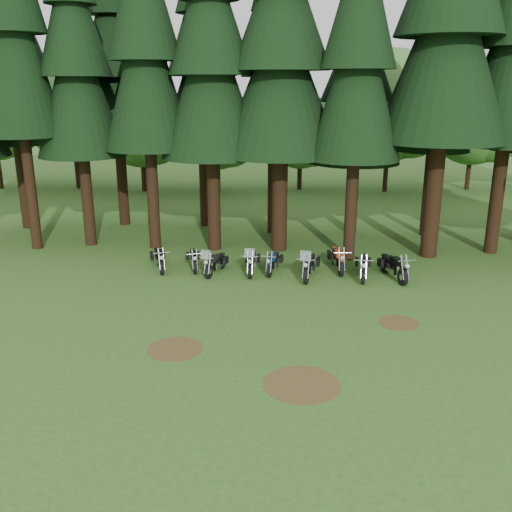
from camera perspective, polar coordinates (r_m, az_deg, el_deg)
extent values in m
plane|color=#2D591C|center=(20.08, 1.54, -6.96)|extent=(120.00, 120.00, 0.00)
cylinder|color=black|center=(30.56, -21.66, 6.85)|extent=(0.52, 0.52, 6.77)
cone|color=black|center=(30.23, -23.07, 19.02)|extent=(3.92, 3.92, 8.47)
cylinder|color=black|center=(30.47, -16.56, 6.13)|extent=(0.58, 0.58, 5.53)
cone|color=black|center=(29.99, -17.44, 16.10)|extent=(4.32, 4.32, 6.91)
cone|color=black|center=(30.15, -18.03, 22.29)|extent=(3.46, 3.46, 5.83)
cylinder|color=black|center=(29.13, -10.30, 6.55)|extent=(0.58, 0.58, 5.99)
cone|color=black|center=(28.67, -10.93, 17.89)|extent=(4.32, 4.32, 7.49)
cylinder|color=black|center=(28.50, -4.26, 6.11)|extent=(0.66, 0.66, 5.57)
cone|color=black|center=(27.99, -4.51, 16.89)|extent=(4.95, 4.95, 6.96)
cone|color=black|center=(28.18, -4.68, 23.59)|extent=(3.96, 3.96, 5.87)
cylinder|color=black|center=(28.29, 2.38, 6.19)|extent=(0.77, 0.77, 5.70)
cone|color=black|center=(27.78, 2.52, 17.32)|extent=(5.81, 5.81, 7.12)
cone|color=black|center=(28.00, 2.62, 24.21)|extent=(4.65, 4.65, 6.01)
cylinder|color=black|center=(27.04, 9.50, 5.48)|extent=(0.55, 0.55, 5.71)
cone|color=black|center=(26.51, 10.10, 17.14)|extent=(4.15, 4.15, 7.14)
cylinder|color=black|center=(28.36, 17.37, 6.41)|extent=(0.80, 0.80, 6.62)
cone|color=black|center=(27.98, 18.57, 19.25)|extent=(5.98, 5.98, 8.27)
cylinder|color=black|center=(30.11, 23.02, 6.15)|extent=(0.64, 0.64, 6.35)
cylinder|color=black|center=(35.45, -22.27, 7.30)|extent=(0.67, 0.67, 5.87)
cone|color=black|center=(35.07, -23.33, 16.36)|extent=(5.00, 5.00, 7.33)
cone|color=black|center=(35.27, -24.04, 21.95)|extent=(4.00, 4.00, 6.19)
cylinder|color=black|center=(34.54, -13.25, 7.60)|extent=(0.60, 0.60, 5.53)
cone|color=black|center=(34.12, -13.88, 16.40)|extent=(4.52, 4.52, 6.91)
cone|color=black|center=(34.26, -14.29, 21.85)|extent=(3.62, 3.62, 5.83)
cylinder|color=black|center=(33.54, -5.14, 7.73)|extent=(0.65, 0.65, 5.55)
cone|color=black|center=(33.10, -5.39, 16.86)|extent=(4.85, 4.85, 6.94)
cone|color=black|center=(33.26, -5.56, 22.52)|extent=(3.88, 3.88, 5.86)
cylinder|color=black|center=(31.75, 1.71, 7.23)|extent=(0.58, 0.58, 5.52)
cone|color=black|center=(31.29, 1.79, 16.82)|extent=(4.35, 4.35, 6.90)
cone|color=black|center=(31.44, 1.85, 22.77)|extent=(3.48, 3.48, 5.83)
cylinder|color=black|center=(32.30, 9.60, 6.43)|extent=(0.66, 0.66, 4.70)
cone|color=black|center=(31.80, 10.01, 14.42)|extent=(4.94, 4.94, 5.87)
cone|color=black|center=(31.80, 10.28, 19.41)|extent=(3.95, 3.95, 4.96)
cone|color=black|center=(31.98, 10.51, 23.35)|extent=(2.77, 2.77, 3.91)
cylinder|color=black|center=(32.53, 16.84, 6.79)|extent=(0.53, 0.53, 5.56)
cone|color=black|center=(32.08, 17.69, 16.19)|extent=(3.94, 3.94, 6.95)
cone|color=black|center=(32.25, 18.25, 22.01)|extent=(3.15, 3.15, 5.87)
sphere|color=#396B2B|center=(48.19, -23.91, 12.26)|extent=(5.55, 5.55, 5.55)
cylinder|color=black|center=(47.89, -17.48, 8.45)|extent=(0.36, 0.36, 3.29)
sphere|color=#396B2B|center=(47.49, -17.96, 13.69)|extent=(7.69, 7.69, 7.69)
sphere|color=#396B2B|center=(46.25, -16.70, 12.77)|extent=(5.49, 5.49, 5.49)
cylinder|color=black|center=(45.27, -11.18, 8.13)|extent=(0.36, 0.36, 2.80)
sphere|color=#396B2B|center=(44.86, -11.46, 12.84)|extent=(6.53, 6.53, 6.53)
sphere|color=#396B2B|center=(43.92, -10.21, 11.97)|extent=(4.67, 4.67, 4.67)
cylinder|color=black|center=(44.53, -3.82, 8.11)|extent=(0.36, 0.36, 2.55)
sphere|color=#396B2B|center=(44.13, -3.90, 12.47)|extent=(5.95, 5.95, 5.95)
sphere|color=#396B2B|center=(43.39, -2.64, 11.63)|extent=(4.25, 4.25, 4.25)
cylinder|color=black|center=(45.37, 4.38, 8.21)|extent=(0.36, 0.36, 2.47)
sphere|color=#396B2B|center=(44.98, 4.47, 12.36)|extent=(5.76, 5.76, 5.76)
sphere|color=#396B2B|center=(44.41, 5.77, 11.52)|extent=(4.12, 4.12, 4.12)
cylinder|color=black|center=(45.36, 12.86, 8.51)|extent=(0.36, 0.36, 3.52)
sphere|color=#396B2B|center=(44.94, 13.27, 14.43)|extent=(8.21, 8.21, 8.21)
sphere|color=#396B2B|center=(44.31, 15.24, 13.19)|extent=(5.87, 5.87, 5.87)
cylinder|color=black|center=(48.12, 20.48, 7.98)|extent=(0.36, 0.36, 2.94)
sphere|color=#396B2B|center=(47.73, 20.98, 12.62)|extent=(6.86, 6.86, 6.86)
sphere|color=#396B2B|center=(47.39, 22.55, 11.59)|extent=(4.90, 4.90, 4.90)
cylinder|color=#4C3D1E|center=(18.60, -8.07, -9.16)|extent=(1.80, 1.80, 0.01)
cylinder|color=#4C3D1E|center=(20.90, 14.10, -6.49)|extent=(1.40, 1.40, 0.01)
cylinder|color=#4C3D1E|center=(16.50, 4.62, -12.66)|extent=(2.20, 2.20, 0.01)
cylinder|color=black|center=(25.42, -9.41, -1.14)|extent=(0.36, 0.68, 0.67)
cylinder|color=black|center=(26.91, -9.84, -0.13)|extent=(0.36, 0.68, 0.67)
cube|color=silver|center=(26.18, -9.65, -0.40)|extent=(0.51, 0.77, 0.35)
cube|color=black|center=(25.86, -9.63, 0.23)|extent=(0.48, 0.63, 0.24)
cube|color=black|center=(26.31, -9.75, 0.43)|extent=(0.48, 0.63, 0.12)
cylinder|color=black|center=(25.34, -6.13, -1.12)|extent=(0.27, 0.63, 0.62)
cylinder|color=black|center=(26.72, -6.35, -0.16)|extent=(0.27, 0.63, 0.62)
cube|color=silver|center=(26.05, -6.26, -0.42)|extent=(0.41, 0.70, 0.32)
cube|color=black|center=(25.75, -6.25, 0.15)|extent=(0.39, 0.57, 0.22)
cube|color=black|center=(26.17, -6.31, 0.34)|extent=(0.39, 0.57, 0.11)
cylinder|color=black|center=(24.67, -4.75, -1.57)|extent=(0.30, 0.64, 0.63)
cylinder|color=black|center=(25.96, -3.43, -0.59)|extent=(0.30, 0.64, 0.63)
cube|color=silver|center=(25.33, -4.04, -0.85)|extent=(0.44, 0.72, 0.33)
cube|color=black|center=(25.04, -4.25, -0.24)|extent=(0.42, 0.58, 0.23)
cube|color=black|center=(25.43, -3.85, -0.05)|extent=(0.42, 0.58, 0.11)
cube|color=silver|center=(24.17, -5.08, 0.14)|extent=(0.42, 0.23, 0.38)
cylinder|color=black|center=(24.59, -0.59, -1.53)|extent=(0.15, 0.67, 0.67)
cylinder|color=black|center=(26.08, -0.31, -0.43)|extent=(0.15, 0.67, 0.67)
cube|color=silver|center=(25.36, -0.44, -0.73)|extent=(0.29, 0.71, 0.35)
cube|color=black|center=(25.02, -0.48, -0.09)|extent=(0.31, 0.56, 0.24)
cube|color=black|center=(25.48, -0.40, 0.13)|extent=(0.31, 0.56, 0.12)
cube|color=silver|center=(24.03, -0.65, 0.29)|extent=(0.43, 0.13, 0.40)
cylinder|color=black|center=(24.77, 1.35, -1.44)|extent=(0.25, 0.64, 0.63)
cylinder|color=black|center=(26.14, 2.06, -0.45)|extent=(0.25, 0.64, 0.63)
cube|color=silver|center=(25.47, 1.74, -0.71)|extent=(0.38, 0.70, 0.32)
cube|color=navy|center=(25.17, 1.64, -0.12)|extent=(0.38, 0.57, 0.23)
cube|color=black|center=(25.59, 1.85, 0.08)|extent=(0.38, 0.57, 0.11)
cylinder|color=black|center=(24.04, 5.04, -1.98)|extent=(0.27, 0.73, 0.72)
cylinder|color=black|center=(25.62, 5.60, -0.78)|extent=(0.27, 0.73, 0.72)
cube|color=silver|center=(24.85, 5.35, -1.11)|extent=(0.43, 0.80, 0.37)
cube|color=black|center=(24.50, 5.29, -0.42)|extent=(0.42, 0.64, 0.26)
cube|color=black|center=(24.98, 5.46, -0.18)|extent=(0.42, 0.64, 0.13)
cube|color=silver|center=(23.44, 4.98, 0.00)|extent=(0.47, 0.21, 0.43)
cylinder|color=black|center=(25.16, 8.48, -1.23)|extent=(0.22, 0.73, 0.72)
cylinder|color=black|center=(26.74, 7.86, -0.10)|extent=(0.22, 0.73, 0.72)
cube|color=silver|center=(25.97, 8.15, -0.40)|extent=(0.37, 0.78, 0.37)
cube|color=#D5431B|center=(25.62, 8.28, 0.26)|extent=(0.38, 0.62, 0.26)
cube|color=black|center=(26.10, 8.09, 0.49)|extent=(0.38, 0.62, 0.13)
cylinder|color=black|center=(24.36, 10.66, -1.98)|extent=(0.22, 0.71, 0.69)
cylinder|color=black|center=(25.91, 10.63, -0.82)|extent=(0.22, 0.71, 0.69)
cube|color=silver|center=(25.16, 10.65, -1.14)|extent=(0.37, 0.76, 0.36)
cube|color=black|center=(24.81, 10.70, -0.48)|extent=(0.38, 0.61, 0.25)
cube|color=black|center=(25.29, 10.69, -0.24)|extent=(0.38, 0.61, 0.13)
cylinder|color=black|center=(24.54, 14.46, -2.05)|extent=(0.36, 0.74, 0.73)
cylinder|color=black|center=(25.98, 12.75, -0.86)|extent=(0.36, 0.74, 0.73)
cube|color=silver|center=(25.27, 13.54, -1.19)|extent=(0.52, 0.83, 0.37)
cube|color=black|center=(24.94, 13.86, -0.50)|extent=(0.49, 0.68, 0.26)
cube|color=black|center=(25.39, 13.35, -0.26)|extent=(0.49, 0.68, 0.13)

